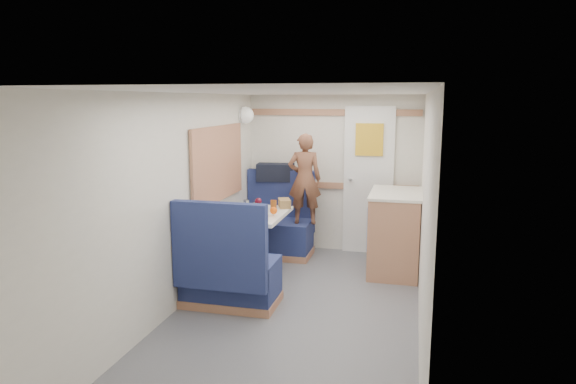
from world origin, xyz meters
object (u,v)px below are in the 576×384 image
(bench_far, at_px, (277,231))
(tray, at_px, (254,220))
(bench_near, at_px, (229,276))
(cheese_block, at_px, (262,215))
(wine_glass, at_px, (258,202))
(dome_light, at_px, (246,115))
(tumbler_right, at_px, (256,208))
(person, at_px, (305,179))
(galley_counter, at_px, (394,232))
(beer_glass, at_px, (274,205))
(pepper_grinder, at_px, (257,210))
(tumbler_left, at_px, (232,212))
(duffel_bag, at_px, (275,172))
(tumbler_mid, at_px, (246,204))
(salt_grinder, at_px, (257,210))
(bread_loaf, at_px, (284,203))
(orange_fruit, at_px, (274,211))
(dinette_table, at_px, (256,227))

(bench_far, xyz_separation_m, tray, (0.08, -1.21, 0.43))
(bench_far, height_order, bench_near, same)
(cheese_block, xyz_separation_m, wine_glass, (-0.11, 0.24, 0.09))
(dome_light, distance_m, tumbler_right, 1.36)
(person, height_order, tumbler_right, person)
(bench_far, bearing_deg, galley_counter, -12.10)
(dome_light, bearing_deg, beer_glass, -49.89)
(dome_light, height_order, tray, dome_light)
(pepper_grinder, bearing_deg, tumbler_left, -131.73)
(bench_far, distance_m, duffel_bag, 0.76)
(tray, relative_size, tumbler_left, 3.07)
(bench_near, height_order, person, person)
(bench_far, height_order, pepper_grinder, bench_far)
(galley_counter, relative_size, duffel_bag, 1.96)
(wine_glass, bearing_deg, person, 64.69)
(tumbler_mid, relative_size, salt_grinder, 1.20)
(cheese_block, bearing_deg, bench_far, 97.28)
(bench_far, distance_m, tumbler_left, 1.23)
(tumbler_right, bearing_deg, dome_light, 114.68)
(person, bearing_deg, tray, 64.25)
(wine_glass, distance_m, salt_grinder, 0.08)
(bench_near, xyz_separation_m, tumbler_right, (0.01, 0.85, 0.48))
(bench_near, xyz_separation_m, tray, (0.08, 0.52, 0.43))
(duffel_bag, xyz_separation_m, tumbler_left, (-0.09, -1.38, -0.24))
(person, xyz_separation_m, pepper_grinder, (-0.36, -0.80, -0.24))
(dome_light, relative_size, tumbler_mid, 2.00)
(bench_near, xyz_separation_m, tumbler_left, (-0.18, 0.60, 0.47))
(tumbler_left, bearing_deg, duffel_bag, 86.22)
(bench_near, distance_m, bread_loaf, 1.34)
(orange_fruit, bearing_deg, duffel_bag, 104.40)
(galley_counter, bearing_deg, pepper_grinder, -157.80)
(beer_glass, bearing_deg, cheese_block, -89.72)
(person, height_order, wine_glass, person)
(tumbler_left, distance_m, salt_grinder, 0.32)
(dinette_table, relative_size, salt_grinder, 11.07)
(bench_far, distance_m, galley_counter, 1.51)
(cheese_block, height_order, tumbler_right, tumbler_right)
(dinette_table, xyz_separation_m, pepper_grinder, (0.02, -0.04, 0.20))
(dome_light, height_order, galley_counter, dome_light)
(bench_near, height_order, orange_fruit, bench_near)
(tray, distance_m, pepper_grinder, 0.31)
(cheese_block, xyz_separation_m, beer_glass, (-0.00, 0.45, 0.02))
(person, bearing_deg, tumbler_mid, 34.50)
(tumbler_left, height_order, pepper_grinder, tumbler_left)
(dinette_table, relative_size, bench_far, 0.88)
(orange_fruit, bearing_deg, bench_near, -106.01)
(dinette_table, bearing_deg, bread_loaf, 59.04)
(dinette_table, xyz_separation_m, tray, (0.08, -0.34, 0.16))
(bench_far, relative_size, cheese_block, 11.63)
(galley_counter, bearing_deg, dome_light, 170.82)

